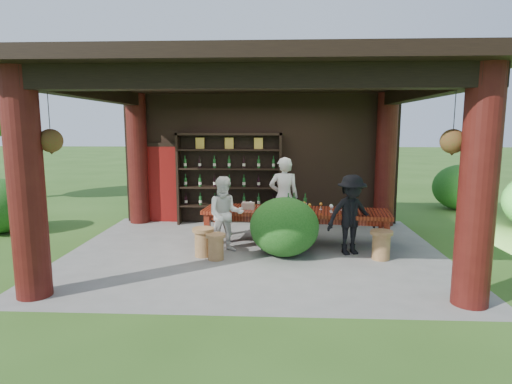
{
  "coord_description": "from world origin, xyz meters",
  "views": [
    {
      "loc": [
        0.41,
        -8.27,
        2.48
      ],
      "look_at": [
        0.0,
        0.4,
        1.15
      ],
      "focal_mm": 30.0,
      "sensor_mm": 36.0,
      "label": 1
    }
  ],
  "objects_px": {
    "tasting_table": "(295,215)",
    "guest_woman": "(225,214)",
    "stool_near_left": "(216,246)",
    "guest_man": "(351,215)",
    "wine_shelf": "(229,179)",
    "host": "(284,197)",
    "stool_far_left": "(203,241)",
    "napkin_basket": "(248,206)",
    "stool_near_right": "(381,244)"
  },
  "relations": [
    {
      "from": "wine_shelf",
      "to": "stool_near_left",
      "type": "bearing_deg",
      "value": -88.74
    },
    {
      "from": "stool_near_right",
      "to": "stool_far_left",
      "type": "bearing_deg",
      "value": 179.3
    },
    {
      "from": "tasting_table",
      "to": "stool_near_right",
      "type": "distance_m",
      "value": 1.88
    },
    {
      "from": "tasting_table",
      "to": "stool_near_right",
      "type": "xyz_separation_m",
      "value": [
        1.57,
        -0.97,
        -0.35
      ]
    },
    {
      "from": "stool_far_left",
      "to": "napkin_basket",
      "type": "relative_size",
      "value": 2.13
    },
    {
      "from": "tasting_table",
      "to": "host",
      "type": "xyz_separation_m",
      "value": [
        -0.24,
        0.59,
        0.27
      ]
    },
    {
      "from": "guest_man",
      "to": "napkin_basket",
      "type": "relative_size",
      "value": 6.03
    },
    {
      "from": "tasting_table",
      "to": "guest_man",
      "type": "height_order",
      "value": "guest_man"
    },
    {
      "from": "stool_far_left",
      "to": "host",
      "type": "height_order",
      "value": "host"
    },
    {
      "from": "stool_near_left",
      "to": "napkin_basket",
      "type": "xyz_separation_m",
      "value": [
        0.54,
        1.16,
        0.56
      ]
    },
    {
      "from": "guest_woman",
      "to": "host",
      "type": "bearing_deg",
      "value": 34.76
    },
    {
      "from": "wine_shelf",
      "to": "stool_near_right",
      "type": "xyz_separation_m",
      "value": [
        3.17,
        -2.82,
        -0.87
      ]
    },
    {
      "from": "wine_shelf",
      "to": "guest_woman",
      "type": "relative_size",
      "value": 1.75
    },
    {
      "from": "wine_shelf",
      "to": "guest_woman",
      "type": "bearing_deg",
      "value": -85.64
    },
    {
      "from": "napkin_basket",
      "to": "stool_far_left",
      "type": "bearing_deg",
      "value": -130.29
    },
    {
      "from": "stool_near_left",
      "to": "stool_near_right",
      "type": "relative_size",
      "value": 0.89
    },
    {
      "from": "stool_near_left",
      "to": "guest_man",
      "type": "bearing_deg",
      "value": 10.82
    },
    {
      "from": "tasting_table",
      "to": "napkin_basket",
      "type": "distance_m",
      "value": 1.01
    },
    {
      "from": "stool_near_left",
      "to": "guest_man",
      "type": "relative_size",
      "value": 0.31
    },
    {
      "from": "wine_shelf",
      "to": "napkin_basket",
      "type": "distance_m",
      "value": 1.96
    },
    {
      "from": "host",
      "to": "stool_far_left",
      "type": "bearing_deg",
      "value": 41.84
    },
    {
      "from": "stool_far_left",
      "to": "guest_man",
      "type": "height_order",
      "value": "guest_man"
    },
    {
      "from": "tasting_table",
      "to": "napkin_basket",
      "type": "height_order",
      "value": "napkin_basket"
    },
    {
      "from": "stool_near_left",
      "to": "guest_man",
      "type": "height_order",
      "value": "guest_man"
    },
    {
      "from": "stool_near_left",
      "to": "stool_far_left",
      "type": "relative_size",
      "value": 0.89
    },
    {
      "from": "wine_shelf",
      "to": "stool_far_left",
      "type": "bearing_deg",
      "value": -94.2
    },
    {
      "from": "stool_near_left",
      "to": "guest_woman",
      "type": "relative_size",
      "value": 0.33
    },
    {
      "from": "host",
      "to": "guest_man",
      "type": "relative_size",
      "value": 1.16
    },
    {
      "from": "host",
      "to": "guest_woman",
      "type": "xyz_separation_m",
      "value": [
        -1.18,
        -1.18,
        -0.15
      ]
    },
    {
      "from": "guest_man",
      "to": "tasting_table",
      "type": "bearing_deg",
      "value": 131.26
    },
    {
      "from": "stool_near_left",
      "to": "host",
      "type": "bearing_deg",
      "value": 53.12
    },
    {
      "from": "host",
      "to": "napkin_basket",
      "type": "relative_size",
      "value": 6.99
    },
    {
      "from": "host",
      "to": "napkin_basket",
      "type": "bearing_deg",
      "value": 34.57
    },
    {
      "from": "stool_far_left",
      "to": "tasting_table",
      "type": "bearing_deg",
      "value": 27.32
    },
    {
      "from": "wine_shelf",
      "to": "tasting_table",
      "type": "height_order",
      "value": "wine_shelf"
    },
    {
      "from": "guest_woman",
      "to": "wine_shelf",
      "type": "bearing_deg",
      "value": 83.99
    },
    {
      "from": "stool_near_left",
      "to": "stool_far_left",
      "type": "bearing_deg",
      "value": 142.56
    },
    {
      "from": "stool_near_right",
      "to": "guest_woman",
      "type": "height_order",
      "value": "guest_woman"
    },
    {
      "from": "guest_woman",
      "to": "guest_man",
      "type": "relative_size",
      "value": 0.97
    },
    {
      "from": "host",
      "to": "guest_man",
      "type": "bearing_deg",
      "value": 133.88
    },
    {
      "from": "stool_far_left",
      "to": "guest_woman",
      "type": "xyz_separation_m",
      "value": [
        0.39,
        0.34,
        0.46
      ]
    },
    {
      "from": "stool_far_left",
      "to": "napkin_basket",
      "type": "bearing_deg",
      "value": 49.71
    },
    {
      "from": "tasting_table",
      "to": "guest_woman",
      "type": "bearing_deg",
      "value": -157.27
    },
    {
      "from": "stool_near_left",
      "to": "stool_far_left",
      "type": "height_order",
      "value": "stool_far_left"
    },
    {
      "from": "wine_shelf",
      "to": "host",
      "type": "xyz_separation_m",
      "value": [
        1.36,
        -1.26,
        -0.26
      ]
    },
    {
      "from": "host",
      "to": "napkin_basket",
      "type": "distance_m",
      "value": 0.96
    },
    {
      "from": "stool_near_right",
      "to": "napkin_basket",
      "type": "bearing_deg",
      "value": 158.89
    },
    {
      "from": "stool_near_right",
      "to": "napkin_basket",
      "type": "distance_m",
      "value": 2.81
    },
    {
      "from": "wine_shelf",
      "to": "host",
      "type": "height_order",
      "value": "wine_shelf"
    },
    {
      "from": "wine_shelf",
      "to": "host",
      "type": "distance_m",
      "value": 1.87
    }
  ]
}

